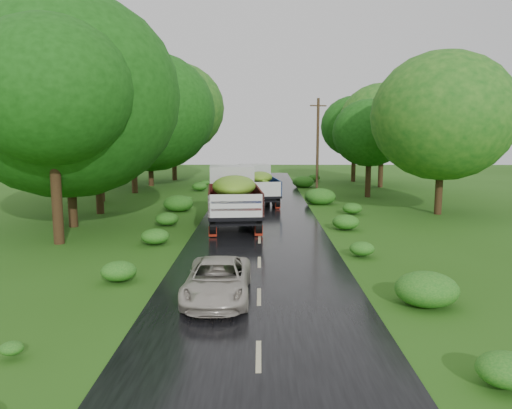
{
  "coord_description": "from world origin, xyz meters",
  "views": [
    {
      "loc": [
        0.03,
        -14.45,
        4.96
      ],
      "look_at": [
        -0.16,
        7.66,
        1.7
      ],
      "focal_mm": 35.0,
      "sensor_mm": 36.0,
      "label": 1
    }
  ],
  "objects_px": {
    "truck_near": "(233,193)",
    "truck_far": "(258,182)",
    "car": "(218,280)",
    "utility_pole": "(318,147)"
  },
  "relations": [
    {
      "from": "truck_far",
      "to": "car",
      "type": "xyz_separation_m",
      "value": [
        -1.09,
        -19.95,
        -0.87
      ]
    },
    {
      "from": "truck_near",
      "to": "truck_far",
      "type": "bearing_deg",
      "value": 75.63
    },
    {
      "from": "utility_pole",
      "to": "truck_far",
      "type": "bearing_deg",
      "value": -166.97
    },
    {
      "from": "truck_far",
      "to": "car",
      "type": "relative_size",
      "value": 1.55
    },
    {
      "from": "truck_near",
      "to": "truck_far",
      "type": "height_order",
      "value": "truck_near"
    },
    {
      "from": "truck_far",
      "to": "utility_pole",
      "type": "distance_m",
      "value": 5.65
    },
    {
      "from": "car",
      "to": "utility_pole",
      "type": "relative_size",
      "value": 0.56
    },
    {
      "from": "car",
      "to": "truck_far",
      "type": "bearing_deg",
      "value": 87.0
    },
    {
      "from": "truck_near",
      "to": "car",
      "type": "bearing_deg",
      "value": -94.37
    },
    {
      "from": "truck_near",
      "to": "truck_far",
      "type": "distance_m",
      "value": 8.05
    }
  ]
}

